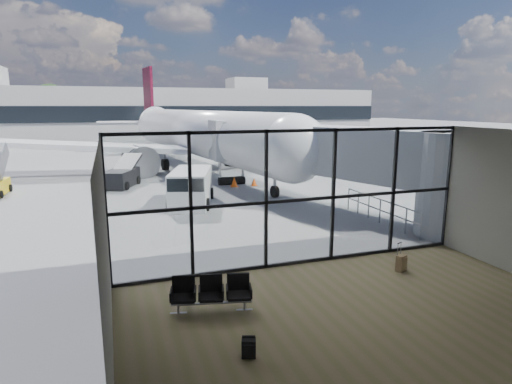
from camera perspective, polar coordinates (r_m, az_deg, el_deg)
ground at (r=52.98m, az=-12.69°, el=5.49°), size 220.00×220.00×0.00m
lounge_shell at (r=9.90m, az=17.76°, el=-4.10°), size 12.02×8.01×4.51m
glass_curtain_wall at (r=14.01m, az=5.93°, el=-0.84°), size 12.10×0.12×4.50m
jet_bridge at (r=22.36m, az=9.76°, el=4.96°), size 8.00×16.50×4.33m
apron_railing at (r=20.08m, az=16.21°, el=-1.97°), size 0.06×5.46×1.11m
far_terminal at (r=74.56m, az=-15.25°, el=10.25°), size 80.00×12.20×11.00m
tree_4 at (r=85.76m, az=-29.72°, el=9.97°), size 5.61×5.61×8.07m
tree_5 at (r=84.90m, az=-25.72°, el=10.76°), size 6.27×6.27×9.03m
seating_row at (r=11.38m, az=-5.99°, el=-13.04°), size 2.08×1.00×0.92m
backpack at (r=9.55m, az=-0.98°, el=-20.10°), size 0.34×0.34×0.45m
suitcase at (r=14.60m, az=18.81°, el=-8.93°), size 0.40×0.35×0.93m
airliner at (r=37.51m, az=-8.34°, el=7.82°), size 32.06×37.32×9.64m
service_van at (r=22.90m, az=-8.69°, el=0.60°), size 3.09×4.68×1.88m
belt_loader at (r=29.38m, az=-17.51°, el=1.97°), size 2.94×4.46×1.96m
traffic_cone_a at (r=28.07m, az=-2.93°, el=1.35°), size 0.46×0.46×0.65m
traffic_cone_b at (r=28.43m, az=-0.27°, el=1.38°), size 0.38×0.38×0.54m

